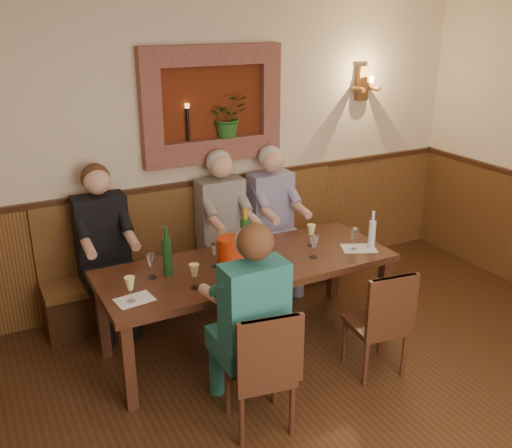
{
  "coord_description": "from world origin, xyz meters",
  "views": [
    {
      "loc": [
        -1.9,
        -1.89,
        2.66
      ],
      "look_at": [
        0.1,
        1.9,
        1.05
      ],
      "focal_mm": 40.0,
      "sensor_mm": 36.0,
      "label": 1
    }
  ],
  "objects_px": {
    "dining_table": "(248,271)",
    "spittoon_bucket": "(230,252)",
    "person_bench_right": "(275,231)",
    "wine_bottle_green_a": "(245,238)",
    "bench": "(204,267)",
    "chair_near_left": "(260,392)",
    "person_bench_left": "(107,263)",
    "water_bottle": "(372,234)",
    "wine_bottle_green_b": "(167,255)",
    "person_chair_front": "(248,337)",
    "person_bench_mid": "(225,240)",
    "chair_near_right": "(375,342)"
  },
  "relations": [
    {
      "from": "dining_table",
      "to": "spittoon_bucket",
      "type": "distance_m",
      "value": 0.25
    },
    {
      "from": "person_bench_right",
      "to": "wine_bottle_green_a",
      "type": "height_order",
      "value": "person_bench_right"
    },
    {
      "from": "bench",
      "to": "spittoon_bucket",
      "type": "relative_size",
      "value": 12.33
    },
    {
      "from": "person_bench_right",
      "to": "dining_table",
      "type": "bearing_deg",
      "value": -130.8
    },
    {
      "from": "chair_near_left",
      "to": "person_bench_left",
      "type": "bearing_deg",
      "value": 117.1
    },
    {
      "from": "chair_near_left",
      "to": "person_bench_left",
      "type": "height_order",
      "value": "person_bench_left"
    },
    {
      "from": "spittoon_bucket",
      "to": "water_bottle",
      "type": "relative_size",
      "value": 0.72
    },
    {
      "from": "spittoon_bucket",
      "to": "water_bottle",
      "type": "distance_m",
      "value": 1.24
    },
    {
      "from": "wine_bottle_green_b",
      "to": "person_bench_left",
      "type": "bearing_deg",
      "value": 112.27
    },
    {
      "from": "bench",
      "to": "person_chair_front",
      "type": "xyz_separation_m",
      "value": [
        -0.39,
        -1.72,
        0.27
      ]
    },
    {
      "from": "chair_near_left",
      "to": "person_bench_mid",
      "type": "height_order",
      "value": "person_bench_mid"
    },
    {
      "from": "person_chair_front",
      "to": "chair_near_left",
      "type": "bearing_deg",
      "value": -91.08
    },
    {
      "from": "person_chair_front",
      "to": "chair_near_right",
      "type": "bearing_deg",
      "value": -1.42
    },
    {
      "from": "water_bottle",
      "to": "bench",
      "type": "bearing_deg",
      "value": 132.38
    },
    {
      "from": "bench",
      "to": "wine_bottle_green_a",
      "type": "bearing_deg",
      "value": -89.23
    },
    {
      "from": "person_chair_front",
      "to": "person_bench_left",
      "type": "bearing_deg",
      "value": 108.96
    },
    {
      "from": "spittoon_bucket",
      "to": "chair_near_right",
      "type": "bearing_deg",
      "value": -43.45
    },
    {
      "from": "person_bench_left",
      "to": "wine_bottle_green_b",
      "type": "height_order",
      "value": "person_bench_left"
    },
    {
      "from": "dining_table",
      "to": "bench",
      "type": "relative_size",
      "value": 0.8
    },
    {
      "from": "spittoon_bucket",
      "to": "wine_bottle_green_a",
      "type": "xyz_separation_m",
      "value": [
        0.17,
        0.06,
        0.07
      ]
    },
    {
      "from": "person_bench_mid",
      "to": "person_bench_right",
      "type": "distance_m",
      "value": 0.54
    },
    {
      "from": "wine_bottle_green_a",
      "to": "water_bottle",
      "type": "bearing_deg",
      "value": -15.42
    },
    {
      "from": "person_bench_left",
      "to": "person_chair_front",
      "type": "distance_m",
      "value": 1.71
    },
    {
      "from": "spittoon_bucket",
      "to": "wine_bottle_green_a",
      "type": "bearing_deg",
      "value": 20.68
    },
    {
      "from": "bench",
      "to": "person_bench_mid",
      "type": "xyz_separation_m",
      "value": [
        0.18,
        -0.11,
        0.28
      ]
    },
    {
      "from": "person_bench_right",
      "to": "wine_bottle_green_a",
      "type": "relative_size",
      "value": 3.25
    },
    {
      "from": "wine_bottle_green_a",
      "to": "wine_bottle_green_b",
      "type": "relative_size",
      "value": 1.13
    },
    {
      "from": "person_bench_mid",
      "to": "spittoon_bucket",
      "type": "distance_m",
      "value": 0.94
    },
    {
      "from": "wine_bottle_green_a",
      "to": "chair_near_left",
      "type": "bearing_deg",
      "value": -112.0
    },
    {
      "from": "dining_table",
      "to": "water_bottle",
      "type": "xyz_separation_m",
      "value": [
        1.07,
        -0.23,
        0.21
      ]
    },
    {
      "from": "chair_near_right",
      "to": "water_bottle",
      "type": "distance_m",
      "value": 0.93
    },
    {
      "from": "chair_near_right",
      "to": "person_chair_front",
      "type": "height_order",
      "value": "person_chair_front"
    },
    {
      "from": "dining_table",
      "to": "chair_near_right",
      "type": "height_order",
      "value": "chair_near_right"
    },
    {
      "from": "bench",
      "to": "chair_near_right",
      "type": "distance_m",
      "value": 1.88
    },
    {
      "from": "chair_near_left",
      "to": "spittoon_bucket",
      "type": "bearing_deg",
      "value": 85.55
    },
    {
      "from": "wine_bottle_green_a",
      "to": "person_chair_front",
      "type": "bearing_deg",
      "value": -115.79
    },
    {
      "from": "person_bench_left",
      "to": "wine_bottle_green_a",
      "type": "height_order",
      "value": "person_bench_left"
    },
    {
      "from": "person_chair_front",
      "to": "spittoon_bucket",
      "type": "height_order",
      "value": "person_chair_front"
    },
    {
      "from": "person_bench_right",
      "to": "water_bottle",
      "type": "xyz_separation_m",
      "value": [
        0.35,
        -1.06,
        0.28
      ]
    },
    {
      "from": "chair_near_left",
      "to": "water_bottle",
      "type": "distance_m",
      "value": 1.75
    },
    {
      "from": "chair_near_left",
      "to": "person_bench_right",
      "type": "relative_size",
      "value": 0.63
    },
    {
      "from": "person_bench_right",
      "to": "spittoon_bucket",
      "type": "xyz_separation_m",
      "value": [
        -0.88,
        -0.83,
        0.27
      ]
    },
    {
      "from": "dining_table",
      "to": "person_bench_mid",
      "type": "distance_m",
      "value": 0.86
    },
    {
      "from": "chair_near_left",
      "to": "person_chair_front",
      "type": "relative_size",
      "value": 0.63
    },
    {
      "from": "spittoon_bucket",
      "to": "chair_near_left",
      "type": "bearing_deg",
      "value": -104.41
    },
    {
      "from": "dining_table",
      "to": "bench",
      "type": "distance_m",
      "value": 1.01
    },
    {
      "from": "water_bottle",
      "to": "person_bench_right",
      "type": "bearing_deg",
      "value": 107.99
    },
    {
      "from": "wine_bottle_green_a",
      "to": "person_bench_right",
      "type": "bearing_deg",
      "value": 47.39
    },
    {
      "from": "chair_near_left",
      "to": "water_bottle",
      "type": "xyz_separation_m",
      "value": [
        1.47,
        0.72,
        0.62
      ]
    },
    {
      "from": "chair_near_left",
      "to": "wine_bottle_green_b",
      "type": "distance_m",
      "value": 1.25
    }
  ]
}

